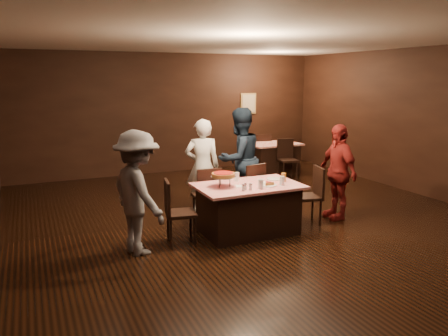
% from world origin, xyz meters
% --- Properties ---
extents(room, '(10.00, 10.04, 3.02)m').
position_xyz_m(room, '(0.00, 0.01, 2.14)').
color(room, black).
rests_on(room, ground).
extents(main_table, '(1.60, 1.00, 0.77)m').
position_xyz_m(main_table, '(-0.31, 0.09, 0.39)').
color(main_table, red).
rests_on(main_table, ground).
extents(back_table, '(1.30, 0.90, 0.77)m').
position_xyz_m(back_table, '(2.27, 3.72, 0.39)').
color(back_table, '#B41C0C').
rests_on(back_table, ground).
extents(chair_far_left, '(0.45, 0.45, 0.95)m').
position_xyz_m(chair_far_left, '(-0.71, 0.84, 0.47)').
color(chair_far_left, black).
rests_on(chair_far_left, ground).
extents(chair_far_right, '(0.50, 0.50, 0.95)m').
position_xyz_m(chair_far_right, '(0.09, 0.84, 0.47)').
color(chair_far_right, black).
rests_on(chair_far_right, ground).
extents(chair_end_left, '(0.49, 0.49, 0.95)m').
position_xyz_m(chair_end_left, '(-1.41, 0.09, 0.47)').
color(chair_end_left, black).
rests_on(chair_end_left, ground).
extents(chair_end_right, '(0.51, 0.51, 0.95)m').
position_xyz_m(chair_end_right, '(0.79, 0.09, 0.47)').
color(chair_end_right, black).
rests_on(chair_end_right, ground).
extents(chair_back_near, '(0.49, 0.49, 0.95)m').
position_xyz_m(chair_back_near, '(2.27, 3.02, 0.47)').
color(chair_back_near, black).
rests_on(chair_back_near, ground).
extents(chair_back_far, '(0.49, 0.49, 0.95)m').
position_xyz_m(chair_back_far, '(2.27, 4.32, 0.47)').
color(chair_back_far, black).
rests_on(chair_back_far, ground).
extents(diner_white_jacket, '(0.70, 0.55, 1.69)m').
position_xyz_m(diner_white_jacket, '(-0.57, 1.35, 0.84)').
color(diner_white_jacket, white).
rests_on(diner_white_jacket, ground).
extents(diner_navy_hoodie, '(1.05, 0.91, 1.86)m').
position_xyz_m(diner_navy_hoodie, '(0.14, 1.31, 0.93)').
color(diner_navy_hoodie, black).
rests_on(diner_navy_hoodie, ground).
extents(diner_grey_knit, '(0.90, 1.23, 1.71)m').
position_xyz_m(diner_grey_knit, '(-2.05, -0.01, 0.85)').
color(diner_grey_knit, slate).
rests_on(diner_grey_knit, ground).
extents(diner_red_shirt, '(0.47, 0.98, 1.63)m').
position_xyz_m(diner_red_shirt, '(1.42, 0.13, 0.81)').
color(diner_red_shirt, maroon).
rests_on(diner_red_shirt, ground).
extents(pizza_stand, '(0.38, 0.38, 0.22)m').
position_xyz_m(pizza_stand, '(-0.71, 0.14, 0.95)').
color(pizza_stand, black).
rests_on(pizza_stand, main_table).
extents(plate_with_slice, '(0.25, 0.25, 0.06)m').
position_xyz_m(plate_with_slice, '(-0.06, -0.09, 0.80)').
color(plate_with_slice, white).
rests_on(plate_with_slice, main_table).
extents(plate_empty, '(0.25, 0.25, 0.01)m').
position_xyz_m(plate_empty, '(0.24, 0.24, 0.78)').
color(plate_empty, white).
rests_on(plate_empty, main_table).
extents(glass_front_left, '(0.08, 0.08, 0.14)m').
position_xyz_m(glass_front_left, '(-0.26, -0.21, 0.84)').
color(glass_front_left, silver).
rests_on(glass_front_left, main_table).
extents(glass_front_right, '(0.08, 0.08, 0.14)m').
position_xyz_m(glass_front_right, '(0.14, -0.16, 0.84)').
color(glass_front_right, silver).
rests_on(glass_front_right, main_table).
extents(glass_amber, '(0.08, 0.08, 0.14)m').
position_xyz_m(glass_amber, '(0.29, 0.04, 0.84)').
color(glass_amber, '#BF7F26').
rests_on(glass_amber, main_table).
extents(glass_back, '(0.08, 0.08, 0.14)m').
position_xyz_m(glass_back, '(-0.36, 0.39, 0.84)').
color(glass_back, silver).
rests_on(glass_back, main_table).
extents(condiments, '(0.17, 0.10, 0.09)m').
position_xyz_m(condiments, '(-0.49, -0.19, 0.82)').
color(condiments, silver).
rests_on(condiments, main_table).
extents(napkin_center, '(0.19, 0.19, 0.01)m').
position_xyz_m(napkin_center, '(-0.01, 0.09, 0.77)').
color(napkin_center, white).
rests_on(napkin_center, main_table).
extents(napkin_left, '(0.21, 0.21, 0.01)m').
position_xyz_m(napkin_left, '(-0.46, 0.04, 0.77)').
color(napkin_left, white).
rests_on(napkin_left, main_table).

